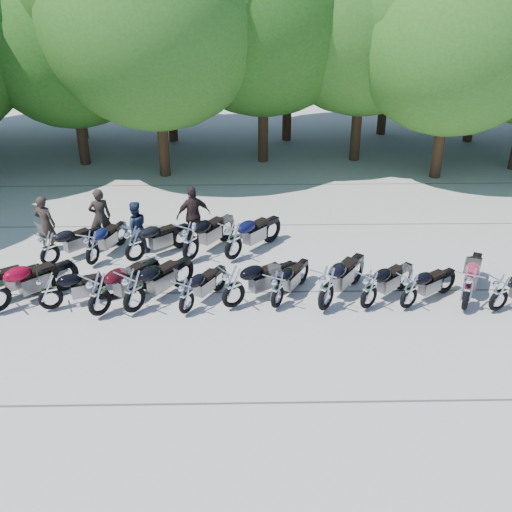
{
  "coord_description": "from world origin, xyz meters",
  "views": [
    {
      "loc": [
        -0.27,
        -12.55,
        8.18
      ],
      "look_at": [
        0.0,
        1.5,
        1.1
      ],
      "focal_mm": 42.0,
      "sensor_mm": 36.0,
      "label": 1
    }
  ],
  "objects_px": {
    "motorcycle_9": "(369,289)",
    "rider_0": "(45,224)",
    "motorcycle_2": "(49,290)",
    "motorcycle_4": "(133,290)",
    "motorcycle_14": "(49,248)",
    "rider_3": "(100,217)",
    "motorcycle_5": "(186,295)",
    "motorcycle_15": "(92,247)",
    "motorcycle_3": "(99,293)",
    "motorcycle_17": "(190,240)",
    "motorcycle_12": "(500,292)",
    "rider_1": "(135,228)",
    "motorcycle_6": "(233,286)",
    "motorcycle_7": "(277,289)",
    "motorcycle_16": "(134,243)",
    "motorcycle_10": "(410,290)",
    "motorcycle_8": "(327,287)",
    "motorcycle_11": "(468,288)",
    "motorcycle_18": "(233,240)",
    "rider_2": "(193,215)"
  },
  "relations": [
    {
      "from": "motorcycle_6",
      "to": "rider_3",
      "type": "height_order",
      "value": "rider_3"
    },
    {
      "from": "motorcycle_4",
      "to": "motorcycle_17",
      "type": "relative_size",
      "value": 0.98
    },
    {
      "from": "motorcycle_3",
      "to": "motorcycle_10",
      "type": "distance_m",
      "value": 7.81
    },
    {
      "from": "motorcycle_2",
      "to": "motorcycle_4",
      "type": "distance_m",
      "value": 2.16
    },
    {
      "from": "motorcycle_3",
      "to": "motorcycle_17",
      "type": "distance_m",
      "value": 3.62
    },
    {
      "from": "motorcycle_3",
      "to": "motorcycle_12",
      "type": "relative_size",
      "value": 1.17
    },
    {
      "from": "motorcycle_8",
      "to": "motorcycle_18",
      "type": "bearing_deg",
      "value": -15.95
    },
    {
      "from": "motorcycle_8",
      "to": "motorcycle_6",
      "type": "bearing_deg",
      "value": 30.5
    },
    {
      "from": "motorcycle_7",
      "to": "motorcycle_11",
      "type": "relative_size",
      "value": 0.87
    },
    {
      "from": "motorcycle_6",
      "to": "rider_0",
      "type": "height_order",
      "value": "rider_0"
    },
    {
      "from": "motorcycle_6",
      "to": "motorcycle_12",
      "type": "bearing_deg",
      "value": -127.66
    },
    {
      "from": "motorcycle_9",
      "to": "rider_0",
      "type": "bearing_deg",
      "value": 25.54
    },
    {
      "from": "rider_2",
      "to": "motorcycle_7",
      "type": "bearing_deg",
      "value": 100.57
    },
    {
      "from": "motorcycle_7",
      "to": "rider_0",
      "type": "distance_m",
      "value": 7.75
    },
    {
      "from": "motorcycle_4",
      "to": "motorcycle_8",
      "type": "bearing_deg",
      "value": -141.8
    },
    {
      "from": "motorcycle_9",
      "to": "rider_3",
      "type": "xyz_separation_m",
      "value": [
        -7.63,
        4.09,
        0.3
      ]
    },
    {
      "from": "motorcycle_9",
      "to": "motorcycle_17",
      "type": "relative_size",
      "value": 0.88
    },
    {
      "from": "motorcycle_12",
      "to": "motorcycle_2",
      "type": "bearing_deg",
      "value": 63.04
    },
    {
      "from": "motorcycle_12",
      "to": "rider_1",
      "type": "bearing_deg",
      "value": 43.94
    },
    {
      "from": "motorcycle_2",
      "to": "motorcycle_18",
      "type": "relative_size",
      "value": 0.87
    },
    {
      "from": "motorcycle_5",
      "to": "rider_1",
      "type": "distance_m",
      "value": 4.04
    },
    {
      "from": "motorcycle_3",
      "to": "motorcycle_15",
      "type": "bearing_deg",
      "value": -37.17
    },
    {
      "from": "motorcycle_17",
      "to": "motorcycle_14",
      "type": "bearing_deg",
      "value": 36.96
    },
    {
      "from": "motorcycle_6",
      "to": "rider_0",
      "type": "bearing_deg",
      "value": 23.11
    },
    {
      "from": "motorcycle_5",
      "to": "rider_0",
      "type": "relative_size",
      "value": 1.14
    },
    {
      "from": "motorcycle_15",
      "to": "motorcycle_16",
      "type": "relative_size",
      "value": 0.95
    },
    {
      "from": "motorcycle_5",
      "to": "rider_3",
      "type": "xyz_separation_m",
      "value": [
        -3.0,
        4.23,
        0.35
      ]
    },
    {
      "from": "motorcycle_10",
      "to": "motorcycle_2",
      "type": "bearing_deg",
      "value": 54.36
    },
    {
      "from": "motorcycle_3",
      "to": "motorcycle_8",
      "type": "bearing_deg",
      "value": -141.83
    },
    {
      "from": "motorcycle_4",
      "to": "motorcycle_14",
      "type": "xyz_separation_m",
      "value": [
        -2.87,
        2.64,
        -0.08
      ]
    },
    {
      "from": "motorcycle_3",
      "to": "motorcycle_17",
      "type": "relative_size",
      "value": 0.99
    },
    {
      "from": "motorcycle_2",
      "to": "motorcycle_14",
      "type": "distance_m",
      "value": 2.57
    },
    {
      "from": "motorcycle_14",
      "to": "rider_3",
      "type": "height_order",
      "value": "rider_3"
    },
    {
      "from": "motorcycle_16",
      "to": "motorcycle_18",
      "type": "relative_size",
      "value": 0.92
    },
    {
      "from": "motorcycle_9",
      "to": "motorcycle_2",
      "type": "bearing_deg",
      "value": 46.55
    },
    {
      "from": "motorcycle_4",
      "to": "motorcycle_7",
      "type": "distance_m",
      "value": 3.63
    },
    {
      "from": "motorcycle_8",
      "to": "motorcycle_12",
      "type": "bearing_deg",
      "value": -147.52
    },
    {
      "from": "motorcycle_10",
      "to": "motorcycle_3",
      "type": "bearing_deg",
      "value": 56.49
    },
    {
      "from": "motorcycle_5",
      "to": "motorcycle_15",
      "type": "distance_m",
      "value": 4.03
    },
    {
      "from": "motorcycle_5",
      "to": "motorcycle_12",
      "type": "relative_size",
      "value": 0.96
    },
    {
      "from": "motorcycle_9",
      "to": "rider_3",
      "type": "relative_size",
      "value": 1.19
    },
    {
      "from": "motorcycle_7",
      "to": "motorcycle_11",
      "type": "xyz_separation_m",
      "value": [
        4.8,
        -0.2,
        0.09
      ]
    },
    {
      "from": "motorcycle_7",
      "to": "motorcycle_15",
      "type": "distance_m",
      "value": 5.83
    },
    {
      "from": "motorcycle_7",
      "to": "motorcycle_16",
      "type": "bearing_deg",
      "value": -3.68
    },
    {
      "from": "motorcycle_4",
      "to": "motorcycle_3",
      "type": "bearing_deg",
      "value": 47.06
    },
    {
      "from": "motorcycle_2",
      "to": "motorcycle_16",
      "type": "relative_size",
      "value": 0.94
    },
    {
      "from": "motorcycle_3",
      "to": "motorcycle_17",
      "type": "xyz_separation_m",
      "value": [
        2.03,
        3.0,
        0.01
      ]
    },
    {
      "from": "motorcycle_14",
      "to": "motorcycle_17",
      "type": "xyz_separation_m",
      "value": [
        4.07,
        0.22,
        0.09
      ]
    },
    {
      "from": "rider_3",
      "to": "motorcycle_2",
      "type": "bearing_deg",
      "value": 66.95
    },
    {
      "from": "motorcycle_17",
      "to": "rider_1",
      "type": "relative_size",
      "value": 1.5
    }
  ]
}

